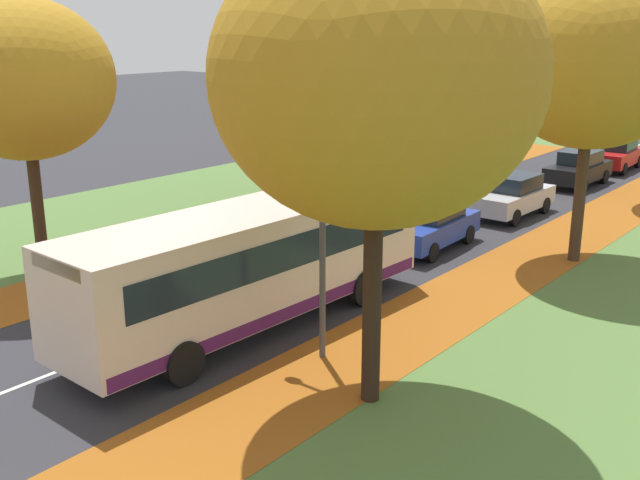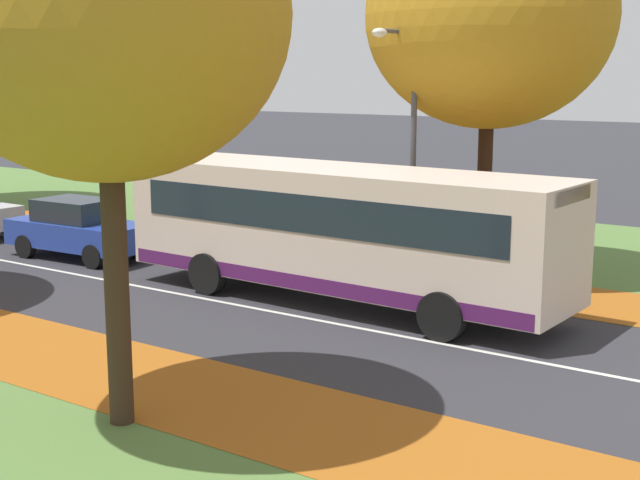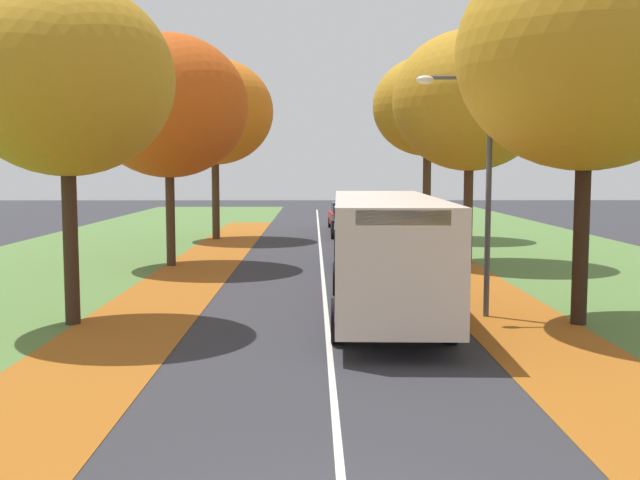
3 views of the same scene
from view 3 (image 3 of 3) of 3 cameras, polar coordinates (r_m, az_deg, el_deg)
name	(u,v)px [view 3 (image 3 of 3)]	position (r m, az deg, el deg)	size (l,w,h in m)	color
grass_verge_left	(69,271)	(28.59, -18.61, -2.24)	(12.00, 90.00, 0.01)	#517538
leaf_litter_left	(162,299)	(21.67, -11.92, -4.44)	(2.80, 60.00, 0.00)	#9E5619
grass_verge_right	(575,270)	(28.80, 18.82, -2.19)	(12.00, 90.00, 0.01)	#517538
leaf_litter_right	(487,299)	(21.81, 12.59, -4.40)	(2.80, 60.00, 0.00)	#9E5619
road_centre_line	(322,270)	(27.18, 0.18, -2.34)	(0.12, 80.00, 0.01)	silver
tree_left_near	(65,79)	(18.63, -18.83, 11.53)	(5.03, 5.03, 8.03)	#382619
tree_left_mid	(168,106)	(28.94, -11.48, 9.96)	(5.96, 5.96, 8.71)	#422D1E
tree_left_far	(215,112)	(39.51, -8.04, 9.64)	(6.07, 6.07, 9.35)	#422D1E
tree_right_near	(587,53)	(18.78, 19.69, 13.25)	(6.04, 6.04, 9.07)	black
tree_right_mid	(470,101)	(29.80, 11.37, 10.35)	(5.99, 5.99, 8.99)	#422D1E
tree_right_far	(428,107)	(39.95, 8.22, 10.03)	(5.76, 5.76, 9.52)	#422D1E
streetlamp_right	(476,167)	(18.85, 11.78, 5.47)	(1.89, 0.28, 6.00)	#47474C
bus	(385,248)	(19.00, 4.97, -0.58)	(2.90, 10.48, 2.98)	beige
car_blue_lead	(361,247)	(27.56, 3.16, -0.54)	(1.94, 4.28, 1.62)	#233D9E
car_silver_following	(358,233)	(33.34, 2.89, 0.51)	(1.86, 4.24, 1.62)	#B7BABF
car_black_third_in_line	(347,222)	(40.56, 2.09, 1.40)	(1.84, 4.23, 1.62)	black
car_red_fourth_in_line	(344,216)	(45.68, 1.84, 1.86)	(1.90, 4.26, 1.62)	#B21919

